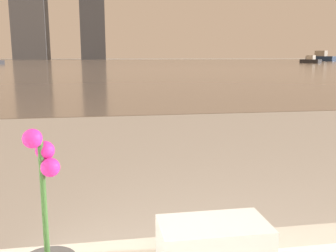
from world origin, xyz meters
The scene contains 4 objects.
towel_stack centered at (-0.05, 0.94, 0.61)m, with size 0.29×0.16×0.12m.
harbor_water centered at (0.00, 62.00, 0.01)m, with size 180.00×110.00×0.01m.
harbor_boat_0 centered at (44.02, 72.59, 0.76)m, with size 4.75×5.83×2.13m.
harbor_boat_2 centered at (30.95, 53.95, 0.42)m, with size 2.43×3.26×1.17m.
Camera 1 is at (-0.33, 0.04, 1.11)m, focal length 40.00 mm.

